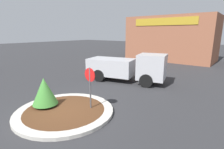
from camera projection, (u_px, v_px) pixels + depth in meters
The scene contains 6 objects.
ground_plane at pixel (65, 113), 8.51m from camera, with size 120.00×120.00×0.00m, color #2D2D30.
traffic_island at pixel (65, 111), 8.49m from camera, with size 4.68×4.68×0.16m.
stop_sign at pixel (90, 82), 8.39m from camera, with size 0.67×0.07×2.19m.
island_shrub at pixel (44, 91), 8.73m from camera, with size 1.25×1.25×1.46m.
utility_truck at pixel (127, 67), 13.64m from camera, with size 6.36×3.37×2.25m.
storefront_building at pixel (171, 38), 24.46m from camera, with size 11.37×6.07×5.91m.
Camera 1 is at (6.63, -4.76, 3.82)m, focal length 28.00 mm.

